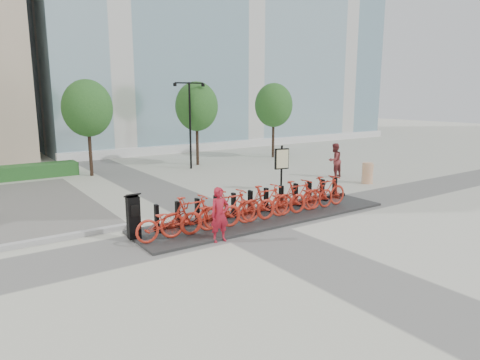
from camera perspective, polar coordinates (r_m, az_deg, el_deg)
ground at (r=14.27m, az=0.10°, el=-6.15°), size 120.00×120.00×0.00m
glass_building at (r=43.78m, az=-4.41°, el=21.37°), size 32.00×16.00×24.00m
hedge_b at (r=24.88m, az=-27.71°, el=0.88°), size 6.00×1.20×0.70m
tree_1 at (r=24.04m, az=-19.69°, el=8.98°), size 2.60×2.60×5.10m
tree_2 at (r=26.48m, az=-5.80°, el=9.72°), size 2.60×2.60×5.10m
tree_3 at (r=29.83m, az=4.51°, el=9.90°), size 2.60×2.60×5.10m
streetlamp at (r=25.14m, az=-6.70°, el=8.58°), size 2.00×0.20×5.00m
dock_pad at (r=15.22m, az=3.50°, el=-4.89°), size 9.60×2.40×0.08m
dock_rail_posts at (r=15.50m, az=2.62°, el=-2.80°), size 8.02×0.50×0.85m
bike_0 at (r=12.81m, az=-9.44°, el=-5.40°), size 2.09×0.73×1.10m
bike_1 at (r=13.10m, az=-6.59°, el=-4.67°), size 2.03×0.57×1.22m
bike_2 at (r=13.45m, az=-3.87°, el=-4.46°), size 2.09×0.73×1.10m
bike_3 at (r=13.80m, az=-1.29°, el=-3.77°), size 2.03×0.57×1.22m
bike_4 at (r=14.21m, az=1.14°, el=-3.58°), size 2.09×0.73×1.10m
bike_5 at (r=14.61m, az=3.44°, el=-2.94°), size 2.03×0.57×1.22m
bike_6 at (r=15.07m, az=5.61°, el=-2.78°), size 2.09×0.73×1.10m
bike_7 at (r=15.51m, az=7.65°, el=-2.18°), size 2.03×0.57×1.22m
bike_8 at (r=16.01m, az=9.56°, el=-2.04°), size 2.09×0.73×1.10m
bike_9 at (r=16.49m, az=11.38°, el=-1.50°), size 2.03×0.57×1.22m
kiosk at (r=13.06m, az=-14.03°, el=-4.73°), size 0.45×0.38×1.39m
worker_red at (r=12.60m, az=-2.71°, el=-4.63°), size 0.61×0.42×1.64m
pedestrian at (r=23.05m, az=12.49°, el=2.58°), size 0.96×0.79×1.80m
construction_barrel at (r=21.88m, az=16.63°, el=0.89°), size 0.62×0.62×1.02m
map_sign at (r=19.33m, az=5.59°, el=2.57°), size 0.68×0.25×2.07m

